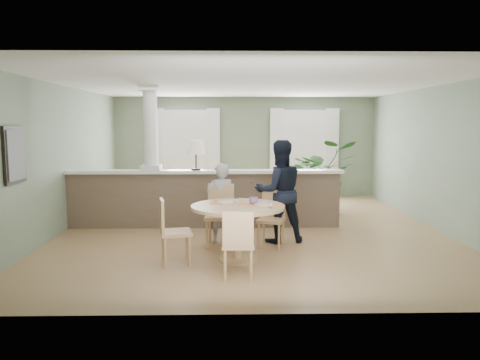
{
  "coord_description": "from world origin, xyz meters",
  "views": [
    {
      "loc": [
        -0.4,
        -8.7,
        1.99
      ],
      "look_at": [
        -0.24,
        -1.0,
        1.06
      ],
      "focal_mm": 35.0,
      "sensor_mm": 36.0,
      "label": 1
    }
  ],
  "objects_px": {
    "sofa": "(195,196)",
    "chair_far_boy": "(220,212)",
    "houseplant": "(323,176)",
    "child_person": "(221,203)",
    "dining_table": "(239,217)",
    "man_person": "(279,191)",
    "chair_side": "(171,229)",
    "chair_near": "(238,241)",
    "chair_far_man": "(272,216)"
  },
  "relations": [
    {
      "from": "chair_far_boy",
      "to": "chair_near",
      "type": "xyz_separation_m",
      "value": [
        0.26,
        -1.71,
        -0.05
      ]
    },
    {
      "from": "chair_near",
      "to": "child_person",
      "type": "height_order",
      "value": "child_person"
    },
    {
      "from": "sofa",
      "to": "chair_far_man",
      "type": "relative_size",
      "value": 3.28
    },
    {
      "from": "chair_far_man",
      "to": "chair_side",
      "type": "xyz_separation_m",
      "value": [
        -1.53,
        -0.99,
        0.02
      ]
    },
    {
      "from": "chair_near",
      "to": "child_person",
      "type": "xyz_separation_m",
      "value": [
        -0.25,
        1.89,
        0.17
      ]
    },
    {
      "from": "child_person",
      "to": "man_person",
      "type": "height_order",
      "value": "man_person"
    },
    {
      "from": "sofa",
      "to": "chair_near",
      "type": "height_order",
      "value": "chair_near"
    },
    {
      "from": "houseplant",
      "to": "dining_table",
      "type": "bearing_deg",
      "value": -117.17
    },
    {
      "from": "dining_table",
      "to": "chair_far_man",
      "type": "xyz_separation_m",
      "value": [
        0.57,
        0.83,
        -0.15
      ]
    },
    {
      "from": "sofa",
      "to": "chair_far_boy",
      "type": "height_order",
      "value": "chair_far_boy"
    },
    {
      "from": "chair_side",
      "to": "chair_near",
      "type": "bearing_deg",
      "value": -137.05
    },
    {
      "from": "sofa",
      "to": "houseplant",
      "type": "xyz_separation_m",
      "value": [
        2.88,
        0.47,
        0.38
      ]
    },
    {
      "from": "dining_table",
      "to": "houseplant",
      "type": "bearing_deg",
      "value": 62.83
    },
    {
      "from": "dining_table",
      "to": "chair_near",
      "type": "distance_m",
      "value": 0.84
    },
    {
      "from": "dining_table",
      "to": "man_person",
      "type": "xyz_separation_m",
      "value": [
        0.71,
        1.09,
        0.21
      ]
    },
    {
      "from": "sofa",
      "to": "dining_table",
      "type": "relative_size",
      "value": 2.19
    },
    {
      "from": "dining_table",
      "to": "chair_side",
      "type": "distance_m",
      "value": 0.99
    },
    {
      "from": "chair_far_man",
      "to": "chair_near",
      "type": "relative_size",
      "value": 1.0
    },
    {
      "from": "child_person",
      "to": "chair_far_boy",
      "type": "bearing_deg",
      "value": 74.94
    },
    {
      "from": "chair_side",
      "to": "man_person",
      "type": "distance_m",
      "value": 2.11
    },
    {
      "from": "chair_far_man",
      "to": "chair_far_boy",
      "type": "bearing_deg",
      "value": -165.12
    },
    {
      "from": "chair_far_boy",
      "to": "chair_near",
      "type": "bearing_deg",
      "value": -75.73
    },
    {
      "from": "dining_table",
      "to": "child_person",
      "type": "height_order",
      "value": "child_person"
    },
    {
      "from": "sofa",
      "to": "chair_far_boy",
      "type": "relative_size",
      "value": 2.97
    },
    {
      "from": "chair_far_man",
      "to": "man_person",
      "type": "bearing_deg",
      "value": 79.93
    },
    {
      "from": "man_person",
      "to": "child_person",
      "type": "bearing_deg",
      "value": -9.13
    },
    {
      "from": "man_person",
      "to": "chair_side",
      "type": "bearing_deg",
      "value": 26.37
    },
    {
      "from": "chair_far_man",
      "to": "man_person",
      "type": "relative_size",
      "value": 0.53
    },
    {
      "from": "chair_side",
      "to": "chair_far_man",
      "type": "bearing_deg",
      "value": -68.86
    },
    {
      "from": "chair_far_boy",
      "to": "chair_side",
      "type": "height_order",
      "value": "chair_far_boy"
    },
    {
      "from": "dining_table",
      "to": "man_person",
      "type": "relative_size",
      "value": 0.79
    },
    {
      "from": "chair_far_boy",
      "to": "houseplant",
      "type": "bearing_deg",
      "value": 58.3
    },
    {
      "from": "sofa",
      "to": "chair_far_man",
      "type": "xyz_separation_m",
      "value": [
        1.46,
        -2.57,
        0.07
      ]
    },
    {
      "from": "child_person",
      "to": "man_person",
      "type": "distance_m",
      "value": 1.0
    },
    {
      "from": "sofa",
      "to": "chair_far_boy",
      "type": "bearing_deg",
      "value": -93.14
    },
    {
      "from": "houseplant",
      "to": "child_person",
      "type": "xyz_separation_m",
      "value": [
        -2.26,
        -2.81,
        -0.15
      ]
    },
    {
      "from": "houseplant",
      "to": "chair_near",
      "type": "distance_m",
      "value": 5.12
    },
    {
      "from": "sofa",
      "to": "houseplant",
      "type": "height_order",
      "value": "houseplant"
    },
    {
      "from": "chair_near",
      "to": "chair_side",
      "type": "relative_size",
      "value": 0.96
    },
    {
      "from": "chair_side",
      "to": "child_person",
      "type": "height_order",
      "value": "child_person"
    },
    {
      "from": "chair_far_man",
      "to": "sofa",
      "type": "bearing_deg",
      "value": 137.75
    },
    {
      "from": "sofa",
      "to": "dining_table",
      "type": "distance_m",
      "value": 3.52
    },
    {
      "from": "dining_table",
      "to": "chair_far_boy",
      "type": "xyz_separation_m",
      "value": [
        -0.28,
        0.88,
        -0.1
      ]
    },
    {
      "from": "sofa",
      "to": "chair_far_boy",
      "type": "distance_m",
      "value": 2.6
    },
    {
      "from": "chair_far_man",
      "to": "chair_near",
      "type": "distance_m",
      "value": 1.76
    },
    {
      "from": "dining_table",
      "to": "man_person",
      "type": "bearing_deg",
      "value": 57.03
    },
    {
      "from": "houseplant",
      "to": "chair_far_boy",
      "type": "relative_size",
      "value": 1.63
    },
    {
      "from": "houseplant",
      "to": "man_person",
      "type": "xyz_separation_m",
      "value": [
        -1.28,
        -2.78,
        0.05
      ]
    },
    {
      "from": "chair_near",
      "to": "man_person",
      "type": "bearing_deg",
      "value": -109.91
    },
    {
      "from": "child_person",
      "to": "man_person",
      "type": "relative_size",
      "value": 0.78
    }
  ]
}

